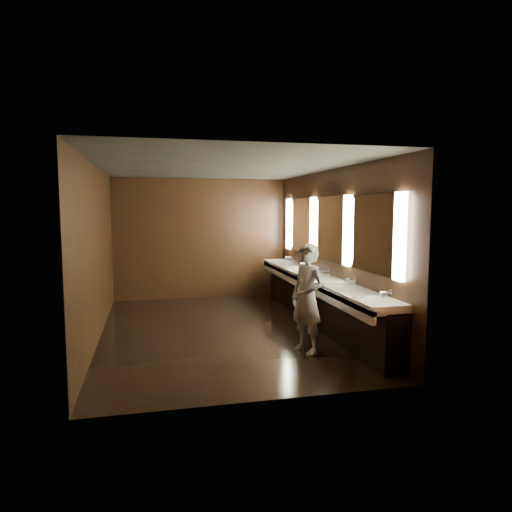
% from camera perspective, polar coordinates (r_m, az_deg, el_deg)
% --- Properties ---
extents(floor, '(6.00, 6.00, 0.00)m').
position_cam_1_polar(floor, '(8.05, -4.40, -9.24)').
color(floor, black).
rests_on(floor, ground).
extents(ceiling, '(4.00, 6.00, 0.02)m').
position_cam_1_polar(ceiling, '(7.80, -4.57, 11.02)').
color(ceiling, '#2D2D2B').
rests_on(ceiling, wall_back).
extents(wall_back, '(4.00, 0.02, 2.80)m').
position_cam_1_polar(wall_back, '(10.77, -6.91, 2.15)').
color(wall_back, black).
rests_on(wall_back, floor).
extents(wall_front, '(4.00, 0.02, 2.80)m').
position_cam_1_polar(wall_front, '(4.88, 0.87, -2.42)').
color(wall_front, black).
rests_on(wall_front, floor).
extents(wall_left, '(0.02, 6.00, 2.80)m').
position_cam_1_polar(wall_left, '(7.76, -19.24, 0.38)').
color(wall_left, black).
rests_on(wall_left, floor).
extents(wall_right, '(0.02, 6.00, 2.80)m').
position_cam_1_polar(wall_right, '(8.34, 9.22, 1.01)').
color(wall_right, black).
rests_on(wall_right, floor).
extents(sink_counter, '(0.55, 5.40, 1.01)m').
position_cam_1_polar(sink_counter, '(8.39, 7.81, -5.18)').
color(sink_counter, black).
rests_on(sink_counter, floor).
extents(mirror_band, '(0.06, 5.03, 1.15)m').
position_cam_1_polar(mirror_band, '(8.31, 9.14, 3.41)').
color(mirror_band, '#FCF9CE').
rests_on(mirror_band, wall_right).
extents(person, '(0.59, 0.69, 1.61)m').
position_cam_1_polar(person, '(6.73, 6.40, -5.27)').
color(person, '#92AADA').
rests_on(person, floor).
extents(trash_bin, '(0.42, 0.42, 0.50)m').
position_cam_1_polar(trash_bin, '(8.20, 6.83, -7.19)').
color(trash_bin, black).
rests_on(trash_bin, floor).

